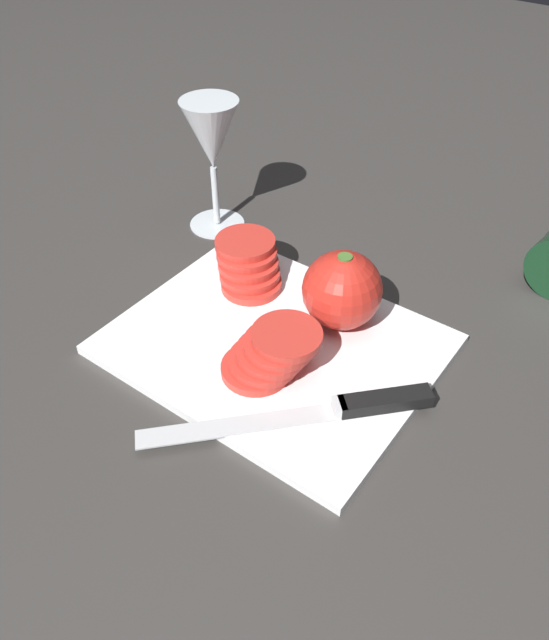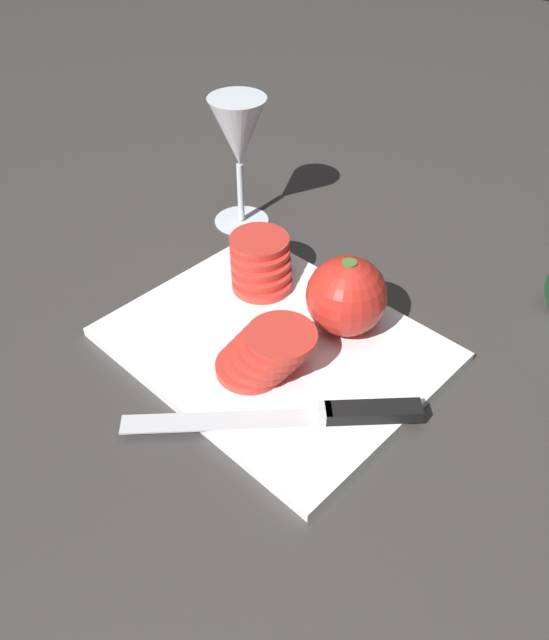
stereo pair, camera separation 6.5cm
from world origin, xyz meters
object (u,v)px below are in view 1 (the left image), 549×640
(knife, at_px, (349,407))
(tomato_slice_stack_near, at_px, (271,352))
(wine_glass, at_px, (211,141))
(whole_tomato, at_px, (342,290))
(tomato_slice_stack_far, at_px, (248,264))

(knife, height_order, tomato_slice_stack_near, tomato_slice_stack_near)
(wine_glass, xyz_separation_m, knife, (0.33, -0.19, -0.11))
(whole_tomato, relative_size, knife, 0.40)
(wine_glass, xyz_separation_m, tomato_slice_stack_near, (0.23, -0.19, -0.09))
(knife, distance_m, tomato_slice_stack_far, 0.23)
(whole_tomato, distance_m, knife, 0.14)
(whole_tomato, bearing_deg, tomato_slice_stack_near, -99.01)
(wine_glass, height_order, whole_tomato, wine_glass)
(whole_tomato, xyz_separation_m, knife, (0.08, -0.11, -0.04))
(tomato_slice_stack_near, bearing_deg, wine_glass, 141.04)
(whole_tomato, bearing_deg, knife, -54.30)
(whole_tomato, xyz_separation_m, tomato_slice_stack_far, (-0.13, -0.00, -0.02))
(whole_tomato, distance_m, tomato_slice_stack_far, 0.13)
(knife, distance_m, tomato_slice_stack_near, 0.10)
(knife, xyz_separation_m, tomato_slice_stack_far, (-0.21, 0.11, 0.02))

